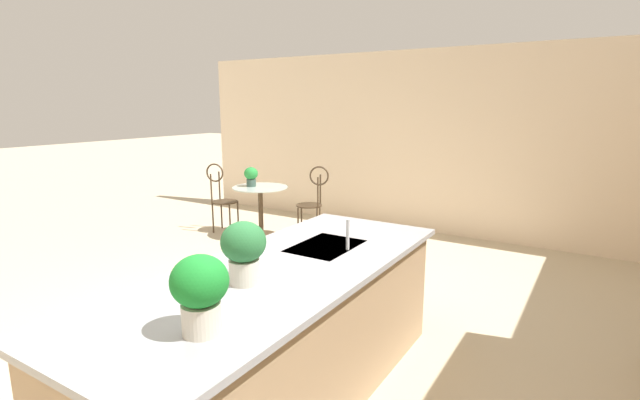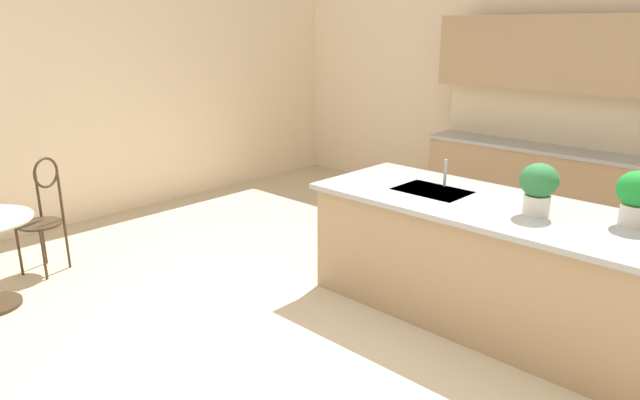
# 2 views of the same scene
# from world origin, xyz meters

# --- Properties ---
(ground_plane) EXTENTS (40.00, 40.00, 0.00)m
(ground_plane) POSITION_xyz_m (0.00, 0.00, 0.00)
(ground_plane) COLOR beige
(wall_back) EXTENTS (9.00, 0.12, 2.70)m
(wall_back) POSITION_xyz_m (0.00, 3.66, 1.35)
(wall_back) COLOR beige
(wall_back) RESTS_ON ground
(wall_left_window) EXTENTS (0.12, 7.80, 2.70)m
(wall_left_window) POSITION_xyz_m (-4.26, 0.00, 1.35)
(wall_left_window) COLOR beige
(wall_left_window) RESTS_ON ground
(kitchen_island) EXTENTS (2.80, 1.06, 0.92)m
(kitchen_island) POSITION_xyz_m (0.30, 0.85, 0.46)
(kitchen_island) COLOR tan
(kitchen_island) RESTS_ON ground
(back_counter_run) EXTENTS (2.44, 0.64, 1.52)m
(back_counter_run) POSITION_xyz_m (-0.40, 3.21, 0.49)
(back_counter_run) COLOR tan
(back_counter_run) RESTS_ON ground
(upper_cabinet_run) EXTENTS (2.40, 0.36, 0.76)m
(upper_cabinet_run) POSITION_xyz_m (-0.40, 3.18, 1.90)
(upper_cabinet_run) COLOR tan
(upper_cabinet_run) RESTS_ON back_counter_run
(chair_by_island) EXTENTS (0.50, 0.52, 1.04)m
(chair_by_island) POSITION_xyz_m (-3.09, -1.08, 0.57)
(chair_by_island) COLOR #3D2D1E
(chair_by_island) RESTS_ON ground
(sink_faucet) EXTENTS (0.02, 0.02, 0.22)m
(sink_faucet) POSITION_xyz_m (-0.25, 1.03, 1.03)
(sink_faucet) COLOR #B2B5BA
(sink_faucet) RESTS_ON kitchen_island
(potted_plant_counter_near) EXTENTS (0.26, 0.26, 0.36)m
(potted_plant_counter_near) POSITION_xyz_m (0.60, 0.82, 1.13)
(potted_plant_counter_near) COLOR beige
(potted_plant_counter_near) RESTS_ON kitchen_island
(potted_plant_counter_far) EXTENTS (0.26, 0.26, 0.36)m
(potted_plant_counter_far) POSITION_xyz_m (1.15, 1.05, 1.13)
(potted_plant_counter_far) COLOR beige
(potted_plant_counter_far) RESTS_ON kitchen_island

